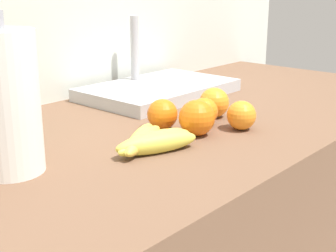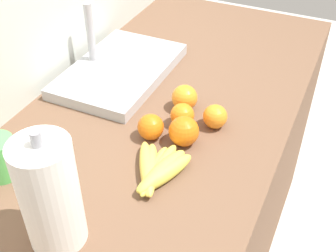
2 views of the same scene
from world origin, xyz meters
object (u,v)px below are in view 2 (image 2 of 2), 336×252
banana_bunch (157,170)px  paper_towel_roll (50,195)px  orange_back_right (185,98)px  orange_far_right (151,127)px  sink_basin (119,69)px  orange_front (184,131)px  orange_back_left (182,115)px  orange_right (215,117)px

banana_bunch → paper_towel_roll: 0.28m
orange_back_right → orange_far_right: bearing=169.5°
paper_towel_roll → banana_bunch: bearing=-23.9°
sink_basin → orange_far_right: bearing=-135.9°
banana_bunch → orange_front: bearing=-4.2°
orange_back_right → paper_towel_roll: paper_towel_roll is taller
banana_bunch → orange_back_left: size_ratio=2.94×
orange_far_right → orange_front: bearing=-80.9°
orange_right → orange_far_right: size_ratio=0.95×
orange_right → banana_bunch: bearing=166.0°
sink_basin → banana_bunch: bearing=-139.6°
orange_right → orange_front: orange_front is taller
orange_back_left → paper_towel_roll: paper_towel_roll is taller
orange_right → sink_basin: 0.38m
orange_far_right → orange_front: 0.09m
paper_towel_roll → orange_back_left: bearing=-10.5°
banana_bunch → orange_right: orange_right is taller
orange_right → paper_towel_roll: paper_towel_roll is taller
orange_back_left → orange_back_right: 0.08m
orange_front → paper_towel_roll: size_ratio=0.28×
orange_back_left → paper_towel_roll: (-0.44, 0.08, 0.09)m
banana_bunch → orange_back_right: size_ratio=2.61×
orange_far_right → orange_back_right: 0.16m
orange_front → paper_towel_roll: (-0.38, 0.12, 0.08)m
orange_right → orange_front: bearing=153.9°
banana_bunch → orange_front: 0.14m
banana_bunch → orange_back_left: (0.20, 0.02, 0.01)m
orange_back_left → orange_back_right: size_ratio=0.89×
orange_right → orange_back_right: 0.11m
banana_bunch → orange_right: size_ratio=2.91×
paper_towel_roll → sink_basin: 0.64m
orange_right → paper_towel_roll: bearing=160.9°
banana_bunch → orange_front: (0.14, -0.01, 0.02)m
orange_back_left → orange_back_right: bearing=18.5°
banana_bunch → sink_basin: sink_basin is taller
banana_bunch → orange_far_right: orange_far_right is taller
orange_back_left → orange_front: size_ratio=0.83×
orange_back_right → sink_basin: (0.08, 0.26, -0.02)m
orange_far_right → orange_front: (0.01, -0.09, 0.00)m
banana_bunch → orange_front: size_ratio=2.44×
orange_right → sink_basin: (0.12, 0.36, -0.01)m
banana_bunch → orange_back_right: 0.28m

